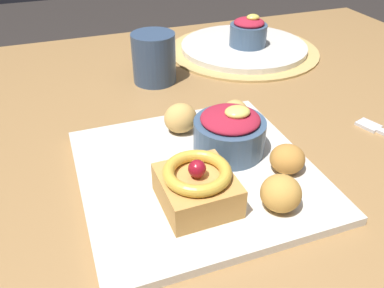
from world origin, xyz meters
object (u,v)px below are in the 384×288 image
Objects in this scene: front_plate at (197,173)px; cake_slice at (197,186)px; berry_ramekin at (230,132)px; fritter_middle at (235,110)px; coffee_mug at (153,58)px; fritter_back at (180,118)px; back_plate at (244,47)px; fritter_extra at (281,193)px; back_ramekin at (248,32)px; fritter_front at (287,159)px.

cake_slice is at bearing -110.96° from front_plate.
berry_ramekin is 0.09m from fritter_middle.
cake_slice is at bearing -97.67° from coffee_mug.
back_plate is (0.25, 0.30, -0.02)m from fritter_back.
berry_ramekin is at bearing 93.27° from fritter_extra.
berry_ramekin is 0.29m from coffee_mug.
back_ramekin is (0.21, 0.36, 0.00)m from berry_ramekin.
berry_ramekin reaches higher than fritter_middle.
front_plate is at bearing -155.80° from berry_ramekin.
back_plate is 0.25m from coffee_mug.
fritter_front is at bearing -76.75° from coffee_mug.
front_plate is 7.92× the size of fritter_middle.
berry_ramekin is 2.60× the size of fritter_middle.
coffee_mug is at bearing 85.09° from front_plate.
back_ramekin is (0.00, -0.01, 0.04)m from back_plate.
back_plate is (0.20, 0.50, -0.02)m from fritter_extra.
cake_slice reaches higher than fritter_middle.
cake_slice is 0.54m from back_plate.
back_plate is at bearing 56.37° from front_plate.
cake_slice is at bearing -101.86° from fritter_back.
cake_slice is 0.91× the size of berry_ramekin.
coffee_mug is (-0.08, 0.21, 0.02)m from fritter_middle.
fritter_back is 0.39m from back_ramekin.
fritter_middle is 0.47× the size of back_ramekin.
front_plate is 6.10× the size of fritter_back.
front_plate is at bearing 122.52° from fritter_extra.
cake_slice is 1.89× the size of fritter_extra.
berry_ramekin is (0.06, 0.03, 0.04)m from front_plate.
back_ramekin is at bearing 56.98° from cake_slice.
back_plate is (0.21, 0.37, -0.03)m from berry_ramekin.
berry_ramekin is at bearing -56.87° from fritter_back.
fritter_middle is 0.40× the size of coffee_mug.
berry_ramekin is 2.08× the size of fritter_extra.
fritter_back is (-0.09, -0.00, 0.01)m from fritter_middle.
cake_slice is 0.38m from coffee_mug.
coffee_mug is (-0.04, 0.41, 0.01)m from fritter_extra.
back_plate is 3.02× the size of coffee_mug.
fritter_front reaches higher than front_plate.
coffee_mug is (-0.24, -0.08, 0.00)m from back_ramekin.
fritter_extra reaches higher than back_plate.
back_ramekin is (0.26, 0.29, 0.01)m from fritter_back.
cake_slice is 0.13m from fritter_front.
front_plate is at bearing -123.63° from back_plate.
coffee_mug is at bearing 85.54° from fritter_back.
fritter_middle is (-0.01, 0.15, -0.00)m from fritter_front.
berry_ramekin is 0.09m from fritter_front.
fritter_front is at bearing -52.53° from berry_ramekin.
front_plate is at bearing 69.04° from cake_slice.
fritter_extra is at bearing -100.56° from fritter_middle.
cake_slice is 0.12m from berry_ramekin.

